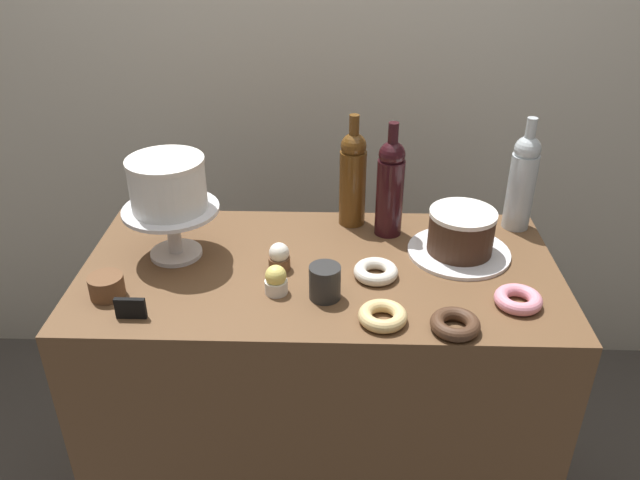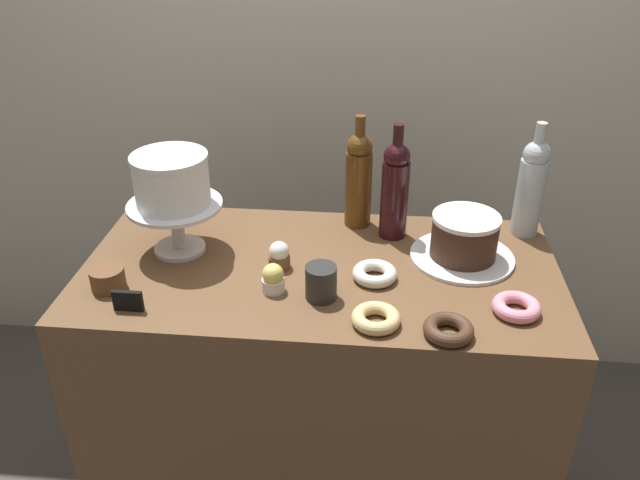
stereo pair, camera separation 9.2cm
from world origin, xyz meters
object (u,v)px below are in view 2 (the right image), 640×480
donut_chocolate (448,329)px  donut_pink (516,307)px  donut_sugar (375,274)px  cookie_stack (108,278)px  wine_bottle_amber (359,178)px  cupcake_lemon (273,279)px  wine_bottle_dark_red (395,188)px  white_layer_cake (171,180)px  wine_bottle_clear (531,186)px  chocolate_round_cake (464,236)px  coffee_cup_ceramic (321,282)px  cake_stand_pedestal (176,218)px  price_sign_chalkboard (128,301)px  donut_glazed (376,318)px  cupcake_vanilla (279,256)px

donut_chocolate → donut_pink: same height
donut_sugar → cookie_stack: 0.66m
wine_bottle_amber → cupcake_lemon: 0.43m
wine_bottle_dark_red → donut_pink: 0.47m
white_layer_cake → wine_bottle_clear: wine_bottle_clear is taller
chocolate_round_cake → wine_bottle_amber: size_ratio=0.54×
wine_bottle_clear → white_layer_cake: bearing=-168.6°
wine_bottle_dark_red → coffee_cup_ceramic: bearing=-117.7°
cake_stand_pedestal → wine_bottle_clear: bearing=11.4°
chocolate_round_cake → wine_bottle_clear: wine_bottle_clear is taller
cupcake_lemon → price_sign_chalkboard: size_ratio=1.06×
wine_bottle_clear → donut_glazed: 0.63m
donut_pink → cupcake_vanilla: bearing=165.9°
cupcake_lemon → donut_sugar: 0.26m
donut_sugar → price_sign_chalkboard: bearing=-161.7°
wine_bottle_clear → donut_pink: 0.42m
cake_stand_pedestal → donut_chocolate: size_ratio=2.22×
coffee_cup_ceramic → donut_glazed: bearing=-35.3°
wine_bottle_dark_red → donut_pink: (0.28, -0.35, -0.13)m
coffee_cup_ceramic → white_layer_cake: bearing=155.2°
chocolate_round_cake → donut_chocolate: (-0.06, -0.33, -0.05)m
chocolate_round_cake → coffee_cup_ceramic: 0.41m
cake_stand_pedestal → cupcake_vanilla: 0.29m
wine_bottle_amber → donut_glazed: 0.50m
cupcake_vanilla → donut_glazed: size_ratio=0.66×
chocolate_round_cake → coffee_cup_ceramic: size_ratio=2.06×
wine_bottle_dark_red → wine_bottle_clear: size_ratio=1.00×
white_layer_cake → donut_sugar: bearing=-10.0°
chocolate_round_cake → cupcake_lemon: size_ratio=2.36×
wine_bottle_dark_red → wine_bottle_clear: bearing=7.5°
cupcake_lemon → donut_sugar: cupcake_lemon is taller
donut_glazed → price_sign_chalkboard: bearing=-179.8°
cupcake_lemon → donut_pink: (0.57, -0.04, -0.02)m
cake_stand_pedestal → donut_sugar: 0.54m
wine_bottle_dark_red → wine_bottle_clear: (0.37, 0.05, 0.00)m
white_layer_cake → donut_glazed: (0.53, -0.28, -0.19)m
cake_stand_pedestal → wine_bottle_clear: wine_bottle_clear is taller
wine_bottle_clear → donut_glazed: bearing=-131.1°
cake_stand_pedestal → white_layer_cake: white_layer_cake is taller
wine_bottle_dark_red → wine_bottle_amber: bearing=149.8°
cupcake_vanilla → donut_pink: 0.59m
chocolate_round_cake → wine_bottle_amber: bearing=149.0°
donut_sugar → chocolate_round_cake: bearing=28.1°
chocolate_round_cake → donut_glazed: size_ratio=1.56×
donut_chocolate → wine_bottle_clear: bearing=63.2°
wine_bottle_dark_red → wine_bottle_amber: size_ratio=1.00×
cupcake_lemon → donut_pink: bearing=-3.6°
donut_glazed → wine_bottle_clear: bearing=48.9°
wine_bottle_clear → coffee_cup_ceramic: 0.67m
white_layer_cake → price_sign_chalkboard: bearing=-97.9°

